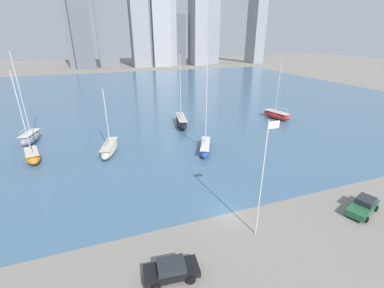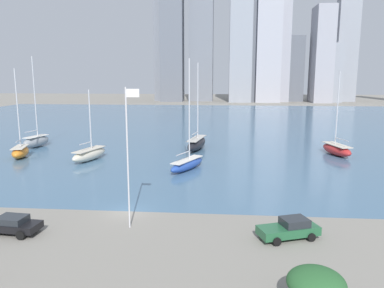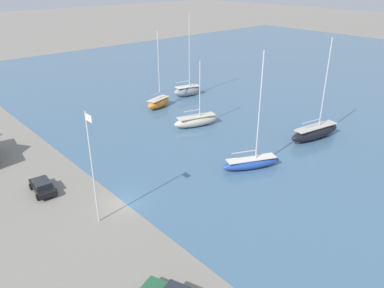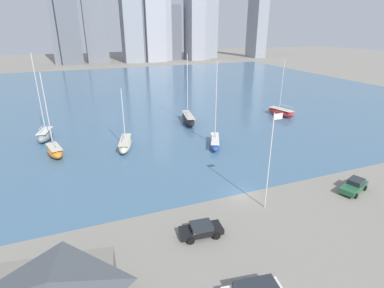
% 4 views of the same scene
% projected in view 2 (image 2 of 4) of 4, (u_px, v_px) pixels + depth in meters
% --- Properties ---
extents(ground_plane, '(500.00, 500.00, 0.00)m').
position_uv_depth(ground_plane, '(128.00, 211.00, 37.64)').
color(ground_plane, gray).
extents(harbor_water, '(180.00, 140.00, 0.00)m').
position_uv_depth(harbor_water, '(190.00, 124.00, 106.26)').
color(harbor_water, '#476B89').
rests_on(harbor_water, ground_plane).
extents(flag_pole, '(1.24, 0.14, 12.51)m').
position_uv_depth(flag_pole, '(128.00, 154.00, 32.46)').
color(flag_pole, silver).
rests_on(flag_pole, ground_plane).
extents(yard_shrub, '(3.43, 3.43, 2.33)m').
position_uv_depth(yard_shrub, '(316.00, 283.00, 21.81)').
color(yard_shrub, '#4C3823').
rests_on(yard_shrub, ground_plane).
extents(distant_city_skyline, '(140.05, 20.24, 72.30)m').
position_uv_depth(distant_city_skyline, '(265.00, 45.00, 194.73)').
color(distant_city_skyline, slate).
rests_on(distant_city_skyline, ground_plane).
extents(sailboat_cream, '(4.36, 8.59, 11.33)m').
position_uv_depth(sailboat_cream, '(89.00, 154.00, 60.28)').
color(sailboat_cream, beige).
rests_on(sailboat_cream, harbor_water).
extents(sailboat_red, '(4.47, 8.31, 14.17)m').
position_uv_depth(sailboat_red, '(337.00, 149.00, 64.38)').
color(sailboat_red, '#B72828').
rests_on(sailboat_red, harbor_water).
extents(sailboat_orange, '(3.76, 6.40, 14.65)m').
position_uv_depth(sailboat_orange, '(20.00, 151.00, 62.32)').
color(sailboat_orange, orange).
rests_on(sailboat_orange, harbor_water).
extents(sailboat_black, '(3.98, 10.29, 15.81)m').
position_uv_depth(sailboat_black, '(197.00, 143.00, 69.12)').
color(sailboat_black, black).
rests_on(sailboat_black, harbor_water).
extents(sailboat_gray, '(3.72, 6.72, 17.03)m').
position_uv_depth(sailboat_gray, '(36.00, 141.00, 71.56)').
color(sailboat_gray, gray).
rests_on(sailboat_gray, harbor_water).
extents(sailboat_blue, '(5.23, 8.45, 15.88)m').
position_uv_depth(sailboat_blue, '(187.00, 163.00, 54.22)').
color(sailboat_blue, '#284CA8').
rests_on(sailboat_blue, harbor_water).
extents(parked_pickup_green, '(5.45, 3.62, 1.72)m').
position_uv_depth(parked_pickup_green, '(290.00, 229.00, 31.27)').
color(parked_pickup_green, '#235B38').
rests_on(parked_pickup_green, ground_plane).
extents(parked_sedan_black, '(4.88, 2.69, 1.54)m').
position_uv_depth(parked_sedan_black, '(12.00, 224.00, 32.24)').
color(parked_sedan_black, black).
rests_on(parked_sedan_black, ground_plane).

